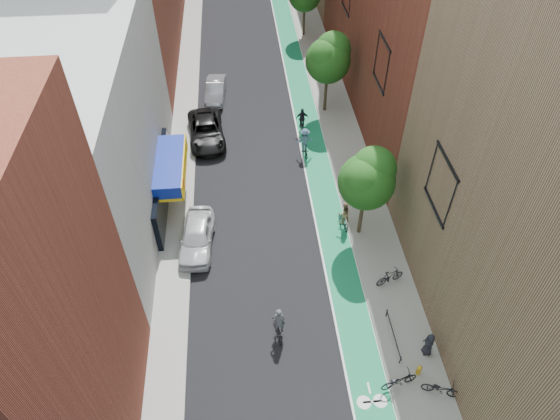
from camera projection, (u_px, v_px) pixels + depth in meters
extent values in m
plane|color=black|center=(288.00, 389.00, 24.53)|extent=(160.00, 160.00, 0.00)
cube|color=#157741|center=(302.00, 99.00, 43.20)|extent=(2.00, 68.00, 0.01)
cube|color=gray|center=(186.00, 104.00, 42.49)|extent=(2.00, 68.00, 0.15)
cube|color=gray|center=(331.00, 97.00, 43.31)|extent=(3.00, 68.00, 0.15)
cube|color=silver|center=(80.00, 134.00, 29.50)|extent=(8.00, 20.00, 12.00)
cylinder|color=#332619|center=(361.00, 215.00, 30.82)|extent=(0.24, 0.24, 3.30)
sphere|color=#164C14|center=(367.00, 182.00, 28.90)|extent=(3.36, 3.36, 3.36)
sphere|color=#164C14|center=(374.00, 168.00, 28.63)|extent=(2.64, 2.64, 2.64)
sphere|color=#164C14|center=(364.00, 179.00, 28.33)|extent=(2.40, 2.40, 2.40)
cylinder|color=#332619|center=(326.00, 93.00, 40.67)|extent=(0.24, 0.24, 3.47)
sphere|color=#164C14|center=(328.00, 61.00, 38.66)|extent=(3.53, 3.53, 3.53)
sphere|color=#164C14|center=(333.00, 50.00, 38.37)|extent=(2.77, 2.77, 2.77)
sphere|color=#164C14|center=(325.00, 57.00, 38.07)|extent=(2.52, 2.52, 2.52)
cylinder|color=#332619|center=(304.00, 21.00, 50.68)|extent=(0.24, 0.24, 3.19)
imported|color=silver|center=(197.00, 236.00, 30.66)|extent=(2.34, 4.97, 1.64)
imported|color=black|center=(206.00, 131.00, 38.55)|extent=(3.17, 5.94, 1.59)
imported|color=#999CA1|center=(215.00, 90.00, 42.89)|extent=(1.91, 4.52, 1.45)
imported|color=black|center=(279.00, 331.00, 26.40)|extent=(0.59, 1.56, 0.81)
imported|color=#4C4D54|center=(279.00, 320.00, 25.85)|extent=(0.70, 0.47, 1.87)
imported|color=black|center=(343.00, 222.00, 32.06)|extent=(0.73, 1.56, 0.90)
imported|color=tan|center=(344.00, 213.00, 31.62)|extent=(0.92, 0.79, 1.67)
imported|color=black|center=(302.00, 127.00, 39.50)|extent=(0.61, 1.69, 0.88)
imported|color=black|center=(302.00, 118.00, 39.03)|extent=(1.02, 0.44, 1.72)
imported|color=black|center=(305.00, 149.00, 37.37)|extent=(0.67, 1.82, 1.07)
imported|color=#46677F|center=(305.00, 140.00, 36.92)|extent=(1.27, 0.81, 1.86)
imported|color=black|center=(399.00, 380.00, 24.18)|extent=(2.02, 1.09, 1.00)
imported|color=black|center=(390.00, 277.00, 28.62)|extent=(1.85, 1.04, 1.07)
imported|color=black|center=(441.00, 389.00, 23.90)|extent=(1.94, 1.23, 0.96)
imported|color=black|center=(429.00, 344.00, 25.27)|extent=(0.53, 0.78, 1.54)
cylinder|color=gold|center=(419.00, 371.00, 24.80)|extent=(0.22, 0.22, 0.50)
sphere|color=gold|center=(420.00, 368.00, 24.59)|extent=(0.23, 0.23, 0.23)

